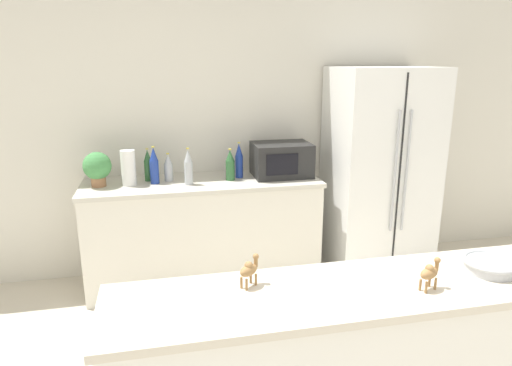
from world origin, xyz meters
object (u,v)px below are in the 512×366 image
at_px(back_bottle_3, 230,165).
at_px(camel_figurine, 430,272).
at_px(refrigerator, 379,172).
at_px(back_bottle_5, 148,165).
at_px(paper_towel_roll, 128,168).
at_px(fruit_bowl, 490,265).
at_px(microwave, 281,160).
at_px(back_bottle_4, 168,168).
at_px(back_bottle_1, 239,161).
at_px(camel_figurine_second, 249,269).
at_px(back_bottle_0, 188,167).
at_px(potted_plant, 97,167).
at_px(back_bottle_2, 154,166).

height_order(back_bottle_3, camel_figurine, back_bottle_3).
bearing_deg(refrigerator, back_bottle_5, 175.61).
xyz_separation_m(back_bottle_3, camel_figurine, (0.50, -2.07, -0.01)).
xyz_separation_m(paper_towel_roll, fruit_bowl, (1.67, -1.98, -0.07)).
bearing_deg(microwave, back_bottle_5, 176.36).
bearing_deg(fruit_bowl, back_bottle_5, 126.12).
relative_size(back_bottle_4, back_bottle_5, 0.86).
distance_m(refrigerator, back_bottle_1, 1.23).
bearing_deg(back_bottle_3, camel_figurine_second, -96.70).
distance_m(microwave, back_bottle_5, 1.10).
height_order(refrigerator, back_bottle_0, refrigerator).
bearing_deg(back_bottle_0, camel_figurine_second, -86.15).
relative_size(microwave, back_bottle_5, 1.79).
relative_size(potted_plant, back_bottle_1, 0.91).
distance_m(back_bottle_5, camel_figurine, 2.47).
bearing_deg(back_bottle_0, refrigerator, 1.10).
distance_m(back_bottle_3, fruit_bowl, 2.15).
distance_m(paper_towel_roll, back_bottle_4, 0.32).
height_order(back_bottle_1, back_bottle_5, back_bottle_1).
relative_size(paper_towel_roll, microwave, 0.58).
relative_size(back_bottle_1, back_bottle_4, 1.30).
distance_m(back_bottle_4, camel_figurine, 2.37).
bearing_deg(back_bottle_1, paper_towel_roll, -176.39).
height_order(back_bottle_0, camel_figurine_second, back_bottle_0).
distance_m(potted_plant, back_bottle_4, 0.55).
distance_m(refrigerator, camel_figurine_second, 2.40).
xyz_separation_m(refrigerator, back_bottle_5, (-1.96, 0.15, 0.12)).
xyz_separation_m(back_bottle_1, back_bottle_4, (-0.58, 0.01, -0.03)).
bearing_deg(fruit_bowl, potted_plant, 133.62).
bearing_deg(camel_figurine, fruit_bowl, 14.39).
bearing_deg(back_bottle_3, camel_figurine, -76.40).
relative_size(refrigerator, fruit_bowl, 7.42).
bearing_deg(back_bottle_5, camel_figurine_second, -77.72).
relative_size(back_bottle_5, camel_figurine, 1.99).
xyz_separation_m(back_bottle_0, camel_figurine_second, (0.12, -1.81, -0.02)).
xyz_separation_m(microwave, back_bottle_0, (-0.79, -0.11, 0.00)).
bearing_deg(back_bottle_2, potted_plant, 179.36).
bearing_deg(fruit_bowl, microwave, 101.82).
distance_m(refrigerator, potted_plant, 2.35).
bearing_deg(back_bottle_1, back_bottle_3, -142.14).
height_order(refrigerator, microwave, refrigerator).
bearing_deg(paper_towel_roll, back_bottle_5, 35.97).
bearing_deg(back_bottle_2, paper_towel_roll, -176.47).
bearing_deg(microwave, fruit_bowl, -78.18).
xyz_separation_m(back_bottle_1, fruit_bowl, (0.78, -2.04, -0.07)).
xyz_separation_m(back_bottle_1, back_bottle_3, (-0.09, -0.07, -0.02)).
relative_size(refrigerator, potted_plant, 6.60).
relative_size(refrigerator, back_bottle_0, 6.10).
distance_m(back_bottle_2, fruit_bowl, 2.48).
distance_m(refrigerator, back_bottle_5, 1.97).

